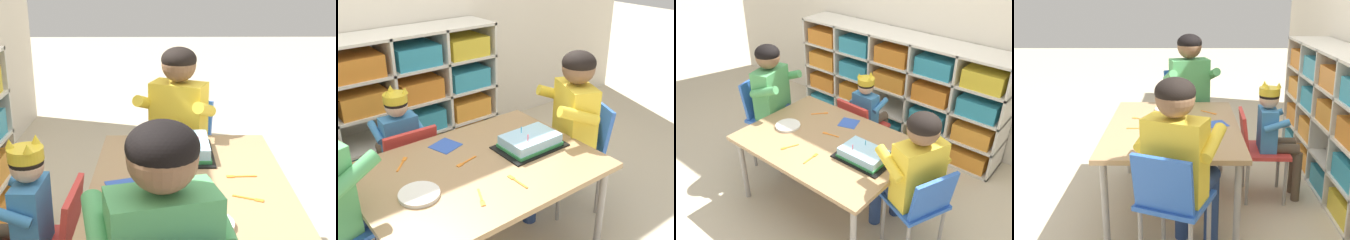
{
  "view_description": "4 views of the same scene",
  "coord_description": "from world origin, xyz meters",
  "views": [
    {
      "loc": [
        -1.83,
        0.11,
        1.46
      ],
      "look_at": [
        0.18,
        0.09,
        0.8
      ],
      "focal_mm": 50.97,
      "sensor_mm": 36.0,
      "label": 1
    },
    {
      "loc": [
        -0.93,
        -1.42,
        1.62
      ],
      "look_at": [
        0.2,
        0.03,
        0.76
      ],
      "focal_mm": 42.52,
      "sensor_mm": 36.0,
      "label": 2
    },
    {
      "loc": [
        1.48,
        -1.59,
        2.02
      ],
      "look_at": [
        0.13,
        0.03,
        0.78
      ],
      "focal_mm": 39.51,
      "sensor_mm": 36.0,
      "label": 3
    },
    {
      "loc": [
        2.62,
        0.06,
        1.42
      ],
      "look_at": [
        0.23,
        0.06,
        0.68
      ],
      "focal_mm": 45.56,
      "sensor_mm": 36.0,
      "label": 4
    }
  ],
  "objects": [
    {
      "name": "fork_at_table_front_edge",
      "position": [
        -0.29,
        0.25,
        0.57
      ],
      "size": [
        0.1,
        0.11,
        0.0
      ],
      "rotation": [
        0.0,
        0.0,
        3.98
      ],
      "color": "orange",
      "rests_on": "activity_table"
    },
    {
      "name": "guest_at_table_side",
      "position": [
        0.65,
        0.05,
        0.64
      ],
      "size": [
        0.49,
        0.47,
        1.03
      ],
      "rotation": [
        0.0,
        0.0,
        -1.96
      ],
      "color": "yellow",
      "rests_on": "ground"
    },
    {
      "name": "fork_near_child_seat",
      "position": [
        -0.14,
        -0.23,
        0.57
      ],
      "size": [
        0.06,
        0.12,
        0.0
      ],
      "rotation": [
        0.0,
        0.0,
        1.16
      ],
      "color": "orange",
      "rests_on": "activity_table"
    },
    {
      "name": "paper_plate_stack",
      "position": [
        -0.35,
        -0.05,
        0.58
      ],
      "size": [
        0.18,
        0.18,
        0.02
      ],
      "primitive_type": "cylinder",
      "color": "white",
      "rests_on": "activity_table"
    },
    {
      "name": "child_with_crown",
      "position": [
        -0.14,
        0.68,
        0.51
      ],
      "size": [
        0.3,
        0.31,
        0.83
      ],
      "rotation": [
        0.0,
        0.0,
        3.11
      ],
      "color": "#3D7FBC",
      "rests_on": "ground"
    },
    {
      "name": "classroom_chair_guest_side",
      "position": [
        0.76,
        0.01,
        0.43
      ],
      "size": [
        0.44,
        0.42,
        0.7
      ],
      "rotation": [
        0.0,
        0.0,
        -1.96
      ],
      "color": "blue",
      "rests_on": "ground"
    },
    {
      "name": "birthday_cake_on_tray",
      "position": [
        0.33,
        -0.01,
        0.6
      ],
      "size": [
        0.37,
        0.24,
        0.11
      ],
      "color": "black",
      "rests_on": "activity_table"
    },
    {
      "name": "fork_beside_plate_stack",
      "position": [
        -0.04,
        0.07,
        0.57
      ],
      "size": [
        0.13,
        0.04,
        0.0
      ],
      "rotation": [
        0.0,
        0.0,
        0.22
      ],
      "color": "orange",
      "rests_on": "activity_table"
    },
    {
      "name": "fork_near_cake_tray",
      "position": [
        0.06,
        -0.22,
        0.57
      ],
      "size": [
        0.02,
        0.13,
        0.0
      ],
      "rotation": [
        0.0,
        0.0,
        4.75
      ],
      "color": "orange",
      "rests_on": "activity_table"
    },
    {
      "name": "activity_table",
      "position": [
        0.0,
        0.0,
        0.53
      ],
      "size": [
        1.18,
        0.85,
        0.57
      ],
      "color": "#A37F56",
      "rests_on": "ground"
    },
    {
      "name": "paper_napkin_square",
      "position": [
        -0.03,
        0.28,
        0.57
      ],
      "size": [
        0.17,
        0.17,
        0.0
      ],
      "primitive_type": "cube",
      "rotation": [
        0.0,
        0.0,
        0.31
      ],
      "color": "#3356B7",
      "rests_on": "activity_table"
    }
  ]
}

